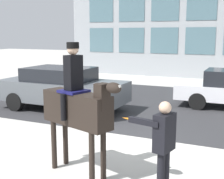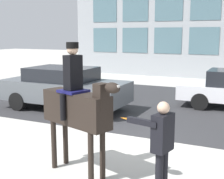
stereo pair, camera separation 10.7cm
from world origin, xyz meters
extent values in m
plane|color=#B2AFA8|center=(0.00, 0.00, 0.00)|extent=(80.00, 80.00, 0.00)
cube|color=#2D2D30|center=(0.00, 4.75, 0.00)|extent=(18.18, 8.50, 0.01)
cube|color=slate|center=(-6.86, 12.83, 2.38)|extent=(1.83, 0.02, 1.67)
cube|color=slate|center=(-4.57, 12.83, 2.38)|extent=(1.83, 0.02, 1.67)
cube|color=slate|center=(-2.29, 12.83, 2.38)|extent=(1.83, 0.02, 1.67)
cube|color=slate|center=(0.00, 12.83, 2.38)|extent=(1.83, 0.02, 1.67)
cube|color=slate|center=(-6.86, 12.83, 4.47)|extent=(1.83, 0.02, 1.67)
cube|color=slate|center=(-4.57, 12.83, 4.47)|extent=(1.83, 0.02, 1.67)
cube|color=slate|center=(-2.29, 12.83, 4.47)|extent=(1.83, 0.02, 1.67)
cube|color=slate|center=(0.00, 12.83, 4.47)|extent=(1.83, 0.02, 1.67)
cube|color=black|center=(0.01, -2.14, 1.35)|extent=(1.63, 0.90, 0.64)
cylinder|color=black|center=(0.59, -2.17, 0.52)|extent=(0.11, 0.11, 1.03)
cylinder|color=black|center=(0.50, -2.46, 0.52)|extent=(0.11, 0.11, 1.03)
cylinder|color=black|center=(-0.49, -1.82, 0.52)|extent=(0.11, 0.11, 1.03)
cylinder|color=black|center=(-0.58, -2.11, 0.52)|extent=(0.11, 0.11, 1.03)
cube|color=black|center=(0.67, -2.35, 1.69)|extent=(0.26, 0.29, 0.48)
cube|color=black|center=(0.55, -2.32, 1.71)|extent=(0.06, 0.09, 0.43)
ellipsoid|color=black|center=(0.93, -2.44, 1.88)|extent=(0.37, 0.29, 0.19)
cube|color=silver|center=(1.02, -2.47, 1.90)|extent=(0.13, 0.08, 0.08)
cylinder|color=black|center=(-0.78, -1.89, 1.24)|extent=(0.09, 0.09, 0.55)
cube|color=#14144C|center=(-0.07, -2.12, 1.69)|extent=(0.60, 0.60, 0.05)
cube|color=black|center=(-0.07, -2.12, 2.06)|extent=(0.31, 0.37, 0.67)
sphere|color=#D1A889|center=(-0.07, -2.12, 2.51)|extent=(0.22, 0.22, 0.22)
cylinder|color=black|center=(-0.07, -2.12, 2.58)|extent=(0.24, 0.24, 0.12)
cylinder|color=black|center=(0.01, -1.86, 1.42)|extent=(0.11, 0.11, 0.51)
cylinder|color=black|center=(-0.15, -2.37, 1.42)|extent=(0.11, 0.11, 0.51)
cylinder|color=black|center=(1.86, -2.64, 0.47)|extent=(0.13, 0.13, 0.93)
cylinder|color=black|center=(1.90, -2.48, 0.47)|extent=(0.13, 0.13, 0.93)
cube|color=black|center=(1.88, -2.56, 1.24)|extent=(0.30, 0.44, 0.62)
sphere|color=#D1A889|center=(1.88, -2.56, 1.65)|extent=(0.20, 0.20, 0.20)
cube|color=black|center=(1.57, -2.68, 1.41)|extent=(0.56, 0.21, 0.09)
cone|color=orange|center=(1.23, -2.60, 1.41)|extent=(0.19, 0.08, 0.04)
cube|color=#51565B|center=(-3.31, 2.39, 0.71)|extent=(4.75, 2.00, 0.75)
cube|color=black|center=(-3.43, 2.39, 1.33)|extent=(2.37, 1.76, 0.49)
cylinder|color=black|center=(-1.84, 1.47, 0.34)|extent=(0.68, 0.24, 0.68)
cylinder|color=black|center=(-1.84, 3.31, 0.34)|extent=(0.68, 0.24, 0.68)
cylinder|color=black|center=(-4.78, 1.47, 0.34)|extent=(0.68, 0.24, 0.68)
cylinder|color=black|center=(-4.78, 3.31, 0.34)|extent=(0.68, 0.24, 0.68)
cylinder|color=black|center=(1.31, 4.41, 0.32)|extent=(0.64, 0.21, 0.64)
cylinder|color=black|center=(1.31, 6.04, 0.32)|extent=(0.64, 0.21, 0.64)
camera|label=1|loc=(3.09, -7.28, 2.79)|focal=50.00mm
camera|label=2|loc=(3.19, -7.23, 2.79)|focal=50.00mm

